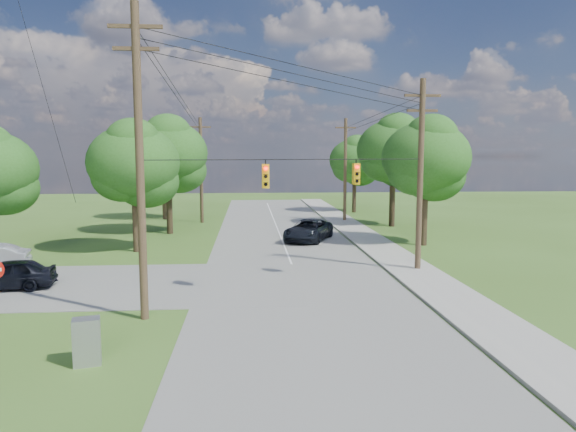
{
  "coord_description": "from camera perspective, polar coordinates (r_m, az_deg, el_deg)",
  "views": [
    {
      "loc": [
        -0.48,
        -19.51,
        6.34
      ],
      "look_at": [
        1.4,
        5.0,
        3.48
      ],
      "focal_mm": 32.0,
      "sensor_mm": 36.0,
      "label": 1
    }
  ],
  "objects": [
    {
      "name": "power_lines",
      "position": [
        31.24,
        -0.74,
        11.81
      ],
      "size": [
        13.93,
        29.62,
        4.93
      ],
      "color": "black",
      "rests_on": "ground"
    },
    {
      "name": "sidewalk_east",
      "position": [
        26.92,
        15.82,
        -7.11
      ],
      "size": [
        2.6,
        100.0,
        0.12
      ],
      "primitive_type": "cube",
      "color": "#9E9B93",
      "rests_on": "ground"
    },
    {
      "name": "pole_ne",
      "position": [
        29.08,
        14.49,
        4.71
      ],
      "size": [
        2.0,
        0.32,
        10.5
      ],
      "color": "brown",
      "rests_on": "ground"
    },
    {
      "name": "tree_e_far",
      "position": [
        58.75,
        7.43,
        6.18
      ],
      "size": [
        5.8,
        5.8,
        8.32
      ],
      "color": "#403120",
      "rests_on": "ground"
    },
    {
      "name": "tree_e_near",
      "position": [
        37.64,
        15.08,
        6.28
      ],
      "size": [
        6.2,
        6.2,
        8.81
      ],
      "color": "#403120",
      "rests_on": "ground"
    },
    {
      "name": "main_road",
      "position": [
        25.43,
        1.37,
        -7.76
      ],
      "size": [
        10.0,
        100.0,
        0.03
      ],
      "primitive_type": "cube",
      "color": "gray",
      "rests_on": "ground"
    },
    {
      "name": "car_main_north",
      "position": [
        38.68,
        2.28,
        -1.58
      ],
      "size": [
        4.67,
        6.23,
        1.57
      ],
      "primitive_type": "imported",
      "rotation": [
        0.0,
        0.0,
        -0.41
      ],
      "color": "black",
      "rests_on": "main_road"
    },
    {
      "name": "tree_w_mid",
      "position": [
        43.01,
        -13.19,
        6.79
      ],
      "size": [
        6.4,
        6.4,
        9.22
      ],
      "color": "#403120",
      "rests_on": "ground"
    },
    {
      "name": "pole_sw",
      "position": [
        20.33,
        -16.16,
        6.06
      ],
      "size": [
        2.0,
        0.32,
        12.0
      ],
      "color": "brown",
      "rests_on": "ground"
    },
    {
      "name": "tree_w_far",
      "position": [
        53.2,
        -13.68,
        6.36
      ],
      "size": [
        6.0,
        6.0,
        8.73
      ],
      "color": "#403120",
      "rests_on": "ground"
    },
    {
      "name": "control_cabinet",
      "position": [
        17.23,
        -21.46,
        -12.86
      ],
      "size": [
        0.92,
        0.76,
        1.45
      ],
      "primitive_type": "cube",
      "rotation": [
        0.0,
        0.0,
        0.25
      ],
      "color": "#929598",
      "rests_on": "ground"
    },
    {
      "name": "tree_w_near",
      "position": [
        35.32,
        -16.76,
        5.69
      ],
      "size": [
        6.0,
        6.0,
        8.4
      ],
      "color": "#403120",
      "rests_on": "ground"
    },
    {
      "name": "ground",
      "position": [
        20.52,
        -2.88,
        -11.36
      ],
      "size": [
        140.0,
        140.0,
        0.0
      ],
      "primitive_type": "plane",
      "color": "#3B5A1E",
      "rests_on": "ground"
    },
    {
      "name": "traffic_signals",
      "position": [
        24.14,
        2.86,
        4.63
      ],
      "size": [
        4.91,
        3.27,
        1.05
      ],
      "color": "#E3AE0D",
      "rests_on": "ground"
    },
    {
      "name": "tree_e_mid",
      "position": [
        47.33,
        11.63,
        7.19
      ],
      "size": [
        6.6,
        6.6,
        9.64
      ],
      "color": "#403120",
      "rests_on": "ground"
    },
    {
      "name": "pole_north_w",
      "position": [
        49.73,
        -9.63,
        5.15
      ],
      "size": [
        2.0,
        0.32,
        10.0
      ],
      "color": "brown",
      "rests_on": "ground"
    },
    {
      "name": "car_cross_dark",
      "position": [
        27.96,
        -28.7,
        -5.7
      ],
      "size": [
        4.45,
        2.28,
        1.45
      ],
      "primitive_type": "imported",
      "rotation": [
        0.0,
        0.0,
        -1.43
      ],
      "color": "black",
      "rests_on": "cross_road"
    },
    {
      "name": "pole_north_e",
      "position": [
        50.41,
        6.37,
        5.22
      ],
      "size": [
        2.0,
        0.32,
        10.0
      ],
      "color": "brown",
      "rests_on": "ground"
    }
  ]
}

